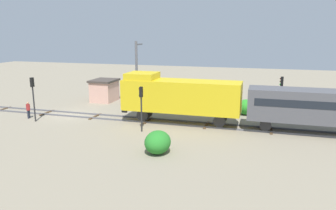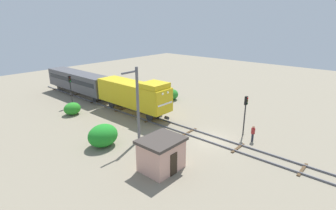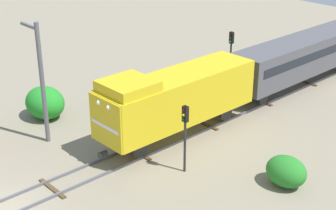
{
  "view_description": "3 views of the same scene",
  "coord_description": "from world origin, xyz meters",
  "px_view_note": "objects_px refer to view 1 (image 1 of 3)",
  "views": [
    {
      "loc": [
        29.28,
        19.28,
        8.57
      ],
      "look_at": [
        1.2,
        11.09,
        2.02
      ],
      "focal_mm": 35.0,
      "sensor_mm": 36.0,
      "label": 1
    },
    {
      "loc": [
        -21.48,
        -12.72,
        11.81
      ],
      "look_at": [
        1.2,
        7.07,
        1.97
      ],
      "focal_mm": 28.0,
      "sensor_mm": 36.0,
      "label": 2
    },
    {
      "loc": [
        21.13,
        -8.19,
        14.98
      ],
      "look_at": [
        -0.11,
        11.29,
        2.34
      ],
      "focal_mm": 55.0,
      "sensor_mm": 36.0,
      "label": 3
    }
  ],
  "objects_px": {
    "traffic_signal_near": "(33,91)",
    "traffic_signal_mid": "(141,101)",
    "worker_near_track": "(28,109)",
    "traffic_signal_far": "(281,91)",
    "relay_hut": "(104,90)",
    "catenary_mast": "(137,73)",
    "locomotive": "(179,95)",
    "passenger_car_leading": "(335,106)"
  },
  "relations": [
    {
      "from": "traffic_signal_near",
      "to": "traffic_signal_mid",
      "type": "xyz_separation_m",
      "value": [
        0.2,
        11.19,
        -0.22
      ]
    },
    {
      "from": "traffic_signal_near",
      "to": "worker_near_track",
      "type": "distance_m",
      "value": 2.57
    },
    {
      "from": "traffic_signal_far",
      "to": "relay_hut",
      "type": "height_order",
      "value": "traffic_signal_far"
    },
    {
      "from": "worker_near_track",
      "to": "catenary_mast",
      "type": "relative_size",
      "value": 0.22
    },
    {
      "from": "locomotive",
      "to": "traffic_signal_far",
      "type": "xyz_separation_m",
      "value": [
        -3.6,
        9.24,
        0.27
      ]
    },
    {
      "from": "passenger_car_leading",
      "to": "relay_hut",
      "type": "distance_m",
      "value": 26.1
    },
    {
      "from": "traffic_signal_mid",
      "to": "relay_hut",
      "type": "relative_size",
      "value": 1.14
    },
    {
      "from": "traffic_signal_far",
      "to": "catenary_mast",
      "type": "distance_m",
      "value": 15.57
    },
    {
      "from": "traffic_signal_near",
      "to": "worker_near_track",
      "type": "xyz_separation_m",
      "value": [
        -0.8,
        -1.39,
        -2.0
      ]
    },
    {
      "from": "relay_hut",
      "to": "passenger_car_leading",
      "type": "bearing_deg",
      "value": 73.28
    },
    {
      "from": "locomotive",
      "to": "traffic_signal_far",
      "type": "bearing_deg",
      "value": 111.28
    },
    {
      "from": "traffic_signal_near",
      "to": "traffic_signal_mid",
      "type": "height_order",
      "value": "traffic_signal_near"
    },
    {
      "from": "catenary_mast",
      "to": "passenger_car_leading",
      "type": "bearing_deg",
      "value": 75.48
    },
    {
      "from": "traffic_signal_near",
      "to": "catenary_mast",
      "type": "xyz_separation_m",
      "value": [
        -8.26,
        7.48,
        1.04
      ]
    },
    {
      "from": "locomotive",
      "to": "worker_near_track",
      "type": "relative_size",
      "value": 6.82
    },
    {
      "from": "worker_near_track",
      "to": "relay_hut",
      "type": "xyz_separation_m",
      "value": [
        -9.9,
        3.46,
        0.4
      ]
    },
    {
      "from": "traffic_signal_far",
      "to": "relay_hut",
      "type": "xyz_separation_m",
      "value": [
        -3.9,
        -20.88,
        -1.65
      ]
    },
    {
      "from": "traffic_signal_mid",
      "to": "traffic_signal_far",
      "type": "relative_size",
      "value": 0.91
    },
    {
      "from": "locomotive",
      "to": "traffic_signal_far",
      "type": "relative_size",
      "value": 2.64
    },
    {
      "from": "passenger_car_leading",
      "to": "worker_near_track",
      "type": "xyz_separation_m",
      "value": [
        2.4,
        -28.43,
        -1.53
      ]
    },
    {
      "from": "passenger_car_leading",
      "to": "worker_near_track",
      "type": "distance_m",
      "value": 28.57
    },
    {
      "from": "traffic_signal_far",
      "to": "passenger_car_leading",
      "type": "bearing_deg",
      "value": 48.66
    },
    {
      "from": "catenary_mast",
      "to": "locomotive",
      "type": "bearing_deg",
      "value": 50.87
    },
    {
      "from": "traffic_signal_mid",
      "to": "passenger_car_leading",
      "type": "bearing_deg",
      "value": 102.11
    },
    {
      "from": "traffic_signal_near",
      "to": "worker_near_track",
      "type": "bearing_deg",
      "value": -119.96
    },
    {
      "from": "locomotive",
      "to": "traffic_signal_mid",
      "type": "relative_size",
      "value": 2.91
    },
    {
      "from": "traffic_signal_far",
      "to": "relay_hut",
      "type": "bearing_deg",
      "value": -100.58
    },
    {
      "from": "relay_hut",
      "to": "locomotive",
      "type": "bearing_deg",
      "value": 57.2
    },
    {
      "from": "passenger_car_leading",
      "to": "relay_hut",
      "type": "relative_size",
      "value": 4.0
    },
    {
      "from": "passenger_car_leading",
      "to": "worker_near_track",
      "type": "bearing_deg",
      "value": -85.17
    },
    {
      "from": "locomotive",
      "to": "relay_hut",
      "type": "bearing_deg",
      "value": -122.8
    },
    {
      "from": "traffic_signal_near",
      "to": "relay_hut",
      "type": "bearing_deg",
      "value": 169.07
    },
    {
      "from": "traffic_signal_mid",
      "to": "traffic_signal_near",
      "type": "bearing_deg",
      "value": -91.02
    },
    {
      "from": "traffic_signal_near",
      "to": "passenger_car_leading",
      "type": "bearing_deg",
      "value": 96.75
    },
    {
      "from": "locomotive",
      "to": "relay_hut",
      "type": "relative_size",
      "value": 3.31
    },
    {
      "from": "passenger_car_leading",
      "to": "relay_hut",
      "type": "bearing_deg",
      "value": -106.72
    },
    {
      "from": "passenger_car_leading",
      "to": "locomotive",
      "type": "bearing_deg",
      "value": -90.0
    },
    {
      "from": "traffic_signal_near",
      "to": "traffic_signal_far",
      "type": "distance_m",
      "value": 23.93
    },
    {
      "from": "locomotive",
      "to": "worker_near_track",
      "type": "height_order",
      "value": "locomotive"
    },
    {
      "from": "traffic_signal_far",
      "to": "catenary_mast",
      "type": "height_order",
      "value": "catenary_mast"
    },
    {
      "from": "traffic_signal_near",
      "to": "relay_hut",
      "type": "height_order",
      "value": "traffic_signal_near"
    },
    {
      "from": "traffic_signal_near",
      "to": "catenary_mast",
      "type": "height_order",
      "value": "catenary_mast"
    }
  ]
}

